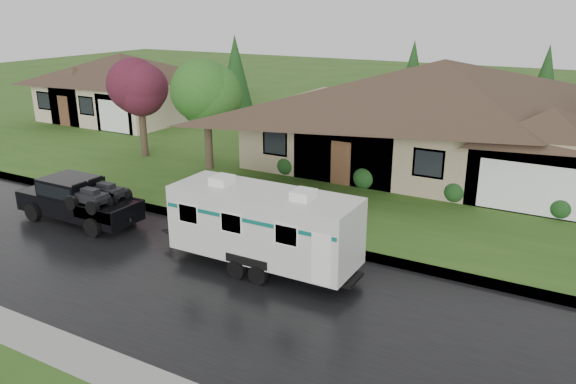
{
  "coord_description": "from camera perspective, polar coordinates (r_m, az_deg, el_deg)",
  "views": [
    {
      "loc": [
        9.02,
        -14.48,
        8.34
      ],
      "look_at": [
        -0.18,
        2.0,
        1.99
      ],
      "focal_mm": 35.0,
      "sensor_mm": 36.0,
      "label": 1
    }
  ],
  "objects": [
    {
      "name": "ground",
      "position": [
        18.99,
        -2.48,
        -7.49
      ],
      "size": [
        140.0,
        140.0,
        0.0
      ],
      "primitive_type": "plane",
      "color": "#2E541A",
      "rests_on": "ground"
    },
    {
      "name": "tree_left_green",
      "position": [
        28.89,
        -8.3,
        9.94
      ],
      "size": [
        3.43,
        3.43,
        5.68
      ],
      "color": "#382B1E",
      "rests_on": "lawn"
    },
    {
      "name": "tree_red",
      "position": [
        32.16,
        -14.83,
        10.18
      ],
      "size": [
        3.33,
        3.33,
        5.51
      ],
      "color": "#382B1E",
      "rests_on": "lawn"
    },
    {
      "name": "curb",
      "position": [
        20.72,
        0.78,
        -4.92
      ],
      "size": [
        140.0,
        0.5,
        0.15
      ],
      "primitive_type": "cube",
      "color": "gray",
      "rests_on": "ground"
    },
    {
      "name": "lawn",
      "position": [
        31.92,
        11.76,
        3.18
      ],
      "size": [
        140.0,
        26.0,
        0.15
      ],
      "primitive_type": "cube",
      "color": "#2E541A",
      "rests_on": "ground"
    },
    {
      "name": "pickup_truck",
      "position": [
        23.96,
        -20.68,
        -0.61
      ],
      "size": [
        5.34,
        2.03,
        1.78
      ],
      "color": "black",
      "rests_on": "ground"
    },
    {
      "name": "road",
      "position": [
        17.51,
        -5.96,
        -9.96
      ],
      "size": [
        140.0,
        8.0,
        0.01
      ],
      "primitive_type": "cube",
      "color": "black",
      "rests_on": "ground"
    },
    {
      "name": "shrub_row",
      "position": [
        25.96,
        12.15,
        0.93
      ],
      "size": [
        13.6,
        1.0,
        1.0
      ],
      "color": "#143814",
      "rests_on": "lawn"
    },
    {
      "name": "travel_trailer",
      "position": [
        18.2,
        -2.45,
        -3.28
      ],
      "size": [
        6.59,
        2.31,
        2.96
      ],
      "color": "beige",
      "rests_on": "ground"
    },
    {
      "name": "house_main",
      "position": [
        29.49,
        15.79,
        8.63
      ],
      "size": [
        19.44,
        10.8,
        6.9
      ],
      "color": "gray",
      "rests_on": "lawn"
    },
    {
      "name": "house_far",
      "position": [
        43.56,
        -16.43,
        10.77
      ],
      "size": [
        10.8,
        8.64,
        5.8
      ],
      "color": "#BBAE8B",
      "rests_on": "lawn"
    }
  ]
}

